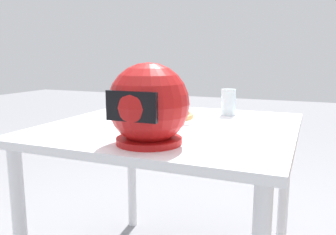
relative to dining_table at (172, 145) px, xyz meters
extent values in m
cube|color=white|center=(0.00, 0.00, 0.07)|extent=(0.98, 0.97, 0.03)
cylinder|color=white|center=(-0.43, -0.43, -0.29)|extent=(0.05, 0.05, 0.70)
cylinder|color=white|center=(0.43, -0.43, -0.29)|extent=(0.05, 0.05, 0.70)
cylinder|color=white|center=(0.07, -0.07, 0.09)|extent=(0.32, 0.32, 0.01)
cylinder|color=tan|center=(0.07, -0.07, 0.11)|extent=(0.25, 0.25, 0.02)
cylinder|color=red|center=(0.07, -0.07, 0.12)|extent=(0.22, 0.22, 0.00)
sphere|color=#234C1E|center=(0.04, -0.04, 0.13)|extent=(0.03, 0.03, 0.03)
sphere|color=#234C1E|center=(0.08, -0.11, 0.13)|extent=(0.04, 0.04, 0.04)
sphere|color=#234C1E|center=(0.04, -0.07, 0.13)|extent=(0.04, 0.04, 0.04)
sphere|color=#234C1E|center=(0.12, -0.09, 0.13)|extent=(0.04, 0.04, 0.04)
sphere|color=#234C1E|center=(0.02, -0.02, 0.13)|extent=(0.03, 0.03, 0.03)
cylinder|color=#E0D172|center=(0.01, -0.07, 0.13)|extent=(0.03, 0.03, 0.02)
cylinder|color=#E0D172|center=(0.09, -0.12, 0.13)|extent=(0.02, 0.02, 0.02)
cylinder|color=#E0D172|center=(0.10, -0.15, 0.13)|extent=(0.02, 0.02, 0.01)
cylinder|color=#E0D172|center=(0.07, -0.03, 0.13)|extent=(0.03, 0.03, 0.02)
sphere|color=#B21414|center=(-0.05, 0.32, 0.22)|extent=(0.26, 0.26, 0.26)
cylinder|color=#B21414|center=(-0.05, 0.32, 0.10)|extent=(0.21, 0.21, 0.02)
cube|color=black|center=(-0.05, 0.44, 0.22)|extent=(0.16, 0.02, 0.09)
cylinder|color=silver|center=(-0.16, -0.31, 0.15)|extent=(0.07, 0.07, 0.12)
camera|label=1|loc=(-0.53, 1.31, 0.37)|focal=37.26mm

